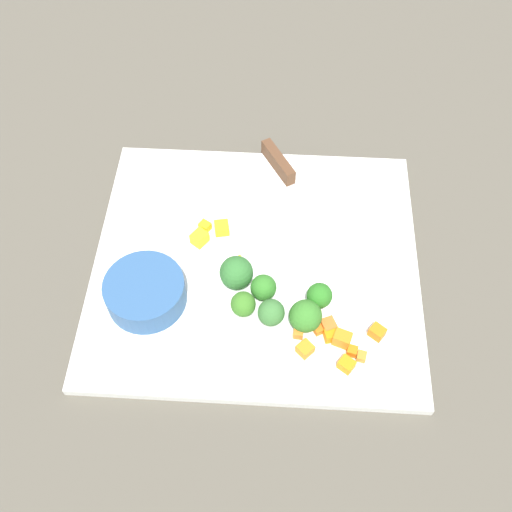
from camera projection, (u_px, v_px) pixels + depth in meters
ground_plane at (256, 266)px, 0.77m from camera, size 4.00×4.00×0.00m
cutting_board at (256, 263)px, 0.76m from camera, size 0.41×0.37×0.01m
prep_bowl at (145, 292)px, 0.71m from camera, size 0.10×0.10×0.04m
chef_knife at (298, 190)px, 0.81m from camera, size 0.18×0.28×0.02m
carrot_dice_0 at (330, 336)px, 0.69m from camera, size 0.02×0.02×0.01m
carrot_dice_1 at (318, 329)px, 0.70m from camera, size 0.01×0.02×0.01m
carrot_dice_2 at (314, 313)px, 0.71m from camera, size 0.02×0.02×0.01m
carrot_dice_3 at (342, 339)px, 0.69m from camera, size 0.02×0.02×0.02m
carrot_dice_4 at (328, 326)px, 0.70m from camera, size 0.02×0.02×0.01m
carrot_dice_5 at (361, 356)px, 0.68m from camera, size 0.01×0.01×0.01m
carrot_dice_6 at (305, 349)px, 0.68m from camera, size 0.02×0.02×0.01m
carrot_dice_7 at (346, 365)px, 0.67m from camera, size 0.02×0.02×0.01m
carrot_dice_8 at (298, 333)px, 0.70m from camera, size 0.01×0.01×0.01m
carrot_dice_9 at (377, 332)px, 0.69m from camera, size 0.02×0.02×0.01m
carrot_dice_10 at (352, 351)px, 0.68m from camera, size 0.01×0.01×0.01m
pepper_dice_0 at (222, 228)px, 0.78m from camera, size 0.02×0.02×0.01m
pepper_dice_1 at (199, 238)px, 0.77m from camera, size 0.03×0.03×0.02m
pepper_dice_2 at (239, 263)px, 0.75m from camera, size 0.02×0.02×0.01m
pepper_dice_3 at (205, 226)px, 0.78m from camera, size 0.02×0.02×0.01m
broccoli_floret_0 at (236, 273)px, 0.72m from camera, size 0.04×0.04×0.04m
broccoli_floret_1 at (243, 304)px, 0.70m from camera, size 0.03×0.03×0.04m
broccoli_floret_2 at (319, 296)px, 0.70m from camera, size 0.03×0.03×0.04m
broccoli_floret_3 at (271, 313)px, 0.69m from camera, size 0.03×0.03×0.04m
broccoli_floret_4 at (306, 316)px, 0.69m from camera, size 0.04×0.04×0.04m
broccoli_floret_5 at (263, 288)px, 0.71m from camera, size 0.03×0.03×0.04m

